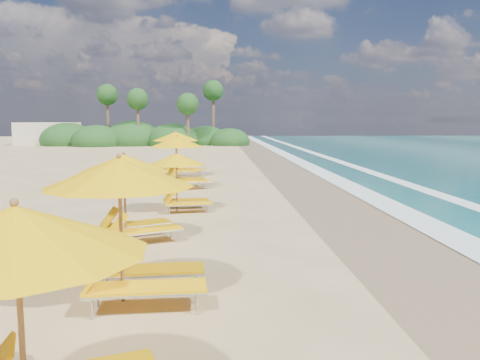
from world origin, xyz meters
The scene contains 11 objects.
ground centered at (0.00, 0.00, 0.00)m, with size 160.00×160.00×0.00m, color tan.
wet_sand centered at (4.00, 0.00, 0.01)m, with size 4.00×160.00×0.01m, color #856C4F.
surf_foam centered at (6.70, 0.00, 0.03)m, with size 4.00×160.00×0.01m.
station_0 centered at (-2.41, -10.98, 1.35)m, with size 3.09×3.03×2.41m.
station_1 centered at (-2.19, -7.25, 1.43)m, with size 2.85×2.66×2.55m.
station_2 centered at (-2.92, -3.02, 1.29)m, with size 3.04×3.02×2.31m.
station_3 centered at (-1.95, 1.14, 1.14)m, with size 2.41×2.29×2.04m.
station_4 centered at (-2.32, 6.68, 1.37)m, with size 3.09×3.01×2.44m.
station_5 centered at (-2.75, 11.33, 1.42)m, with size 3.26×3.20×2.54m.
treeline centered at (-9.94, 45.51, 1.00)m, with size 25.80×8.80×9.74m.
beach_building centered at (-22.00, 48.00, 1.40)m, with size 7.00×5.00×2.80m, color beige.
Camera 1 is at (-0.79, -15.45, 3.10)m, focal length 36.56 mm.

